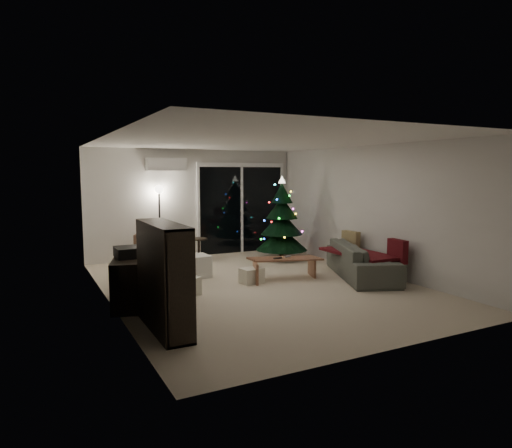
# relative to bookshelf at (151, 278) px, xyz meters

# --- Properties ---
(room) EXTENTS (6.50, 7.51, 2.60)m
(room) POSITION_rel_bookshelf_xyz_m (2.71, 2.94, 0.34)
(room) COLOR beige
(room) RESTS_ON ground
(bookshelf) EXTENTS (0.53, 1.39, 1.35)m
(bookshelf) POSITION_rel_bookshelf_xyz_m (0.00, 0.00, 0.00)
(bookshelf) COLOR black
(bookshelf) RESTS_ON floor
(media_cabinet) EXTENTS (0.74, 1.23, 0.72)m
(media_cabinet) POSITION_rel_bookshelf_xyz_m (0.00, 1.30, -0.31)
(media_cabinet) COLOR black
(media_cabinet) RESTS_ON floor
(stereo) EXTENTS (0.37, 0.43, 0.15)m
(stereo) POSITION_rel_bookshelf_xyz_m (0.00, 1.30, 0.12)
(stereo) COLOR black
(stereo) RESTS_ON media_cabinet
(armchair) EXTENTS (1.09, 1.11, 0.76)m
(armchair) POSITION_rel_bookshelf_xyz_m (1.11, 3.80, -0.29)
(armchair) COLOR brown
(armchair) RESTS_ON floor
(ottoman) EXTENTS (0.48, 0.48, 0.42)m
(ottoman) POSITION_rel_bookshelf_xyz_m (1.51, 2.58, -0.47)
(ottoman) COLOR beige
(ottoman) RESTS_ON floor
(cardboard_box_a) EXTENTS (0.47, 0.41, 0.29)m
(cardboard_box_a) POSITION_rel_bookshelf_xyz_m (0.92, 1.44, -0.53)
(cardboard_box_a) COLOR beige
(cardboard_box_a) RESTS_ON floor
(cardboard_box_b) EXTENTS (0.42, 0.33, 0.27)m
(cardboard_box_b) POSITION_rel_bookshelf_xyz_m (2.23, 1.68, -0.54)
(cardboard_box_b) COLOR beige
(cardboard_box_b) RESTS_ON floor
(side_table) EXTENTS (0.40, 0.40, 0.49)m
(side_table) POSITION_rel_bookshelf_xyz_m (2.16, 4.22, -0.43)
(side_table) COLOR black
(side_table) RESTS_ON floor
(floor_lamp) EXTENTS (0.26, 0.26, 1.62)m
(floor_lamp) POSITION_rel_bookshelf_xyz_m (1.36, 4.55, 0.13)
(floor_lamp) COLOR black
(floor_lamp) RESTS_ON floor
(sofa) EXTENTS (1.63, 2.33, 0.64)m
(sofa) POSITION_rel_bookshelf_xyz_m (4.30, 1.16, -0.36)
(sofa) COLOR #4E504C
(sofa) RESTS_ON floor
(sofa_throw) EXTENTS (0.68, 1.57, 0.05)m
(sofa_throw) POSITION_rel_bookshelf_xyz_m (4.20, 1.16, -0.22)
(sofa_throw) COLOR #520810
(sofa_throw) RESTS_ON sofa
(cushion_a) EXTENTS (0.16, 0.43, 0.42)m
(cushion_a) POSITION_rel_bookshelf_xyz_m (4.55, 1.81, -0.10)
(cushion_a) COLOR #8D7B53
(cushion_a) RESTS_ON sofa
(cushion_b) EXTENTS (0.15, 0.43, 0.42)m
(cushion_b) POSITION_rel_bookshelf_xyz_m (4.55, 0.51, -0.10)
(cushion_b) COLOR #520810
(cushion_b) RESTS_ON sofa
(coffee_table) EXTENTS (1.34, 0.82, 0.40)m
(coffee_table) POSITION_rel_bookshelf_xyz_m (2.90, 1.66, -0.47)
(coffee_table) COLOR brown
(coffee_table) RESTS_ON floor
(remote_a) EXTENTS (0.16, 0.05, 0.02)m
(remote_a) POSITION_rel_bookshelf_xyz_m (2.75, 1.66, -0.26)
(remote_a) COLOR black
(remote_a) RESTS_ON coffee_table
(remote_b) EXTENTS (0.15, 0.09, 0.02)m
(remote_b) POSITION_rel_bookshelf_xyz_m (3.00, 1.71, -0.26)
(remote_b) COLOR slate
(remote_b) RESTS_ON coffee_table
(christmas_tree) EXTENTS (1.54, 1.54, 1.89)m
(christmas_tree) POSITION_rel_bookshelf_xyz_m (3.85, 3.40, 0.27)
(christmas_tree) COLOR black
(christmas_tree) RESTS_ON floor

